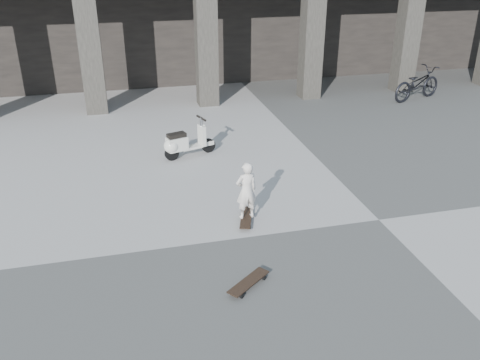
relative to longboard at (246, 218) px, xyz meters
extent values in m
plane|color=#474745|center=(2.53, -0.59, -0.07)|extent=(90.00, 90.00, 0.00)
cube|color=#292722|center=(-2.83, 7.91, 1.93)|extent=(0.65, 0.65, 4.00)
cube|color=#292722|center=(0.74, 7.91, 1.93)|extent=(0.65, 0.65, 4.00)
cube|color=#292722|center=(4.31, 7.91, 1.93)|extent=(0.65, 0.65, 4.00)
cube|color=#292722|center=(7.88, 7.91, 1.93)|extent=(0.65, 0.65, 4.00)
cube|color=black|center=(0.00, 0.00, 0.01)|extent=(0.47, 0.89, 0.02)
cube|color=#B2B2B7|center=(0.10, 0.29, -0.03)|extent=(0.19, 0.10, 0.03)
cube|color=#B2B2B7|center=(-0.10, -0.29, -0.03)|extent=(0.19, 0.10, 0.03)
cylinder|color=black|center=(0.01, 0.32, -0.04)|extent=(0.05, 0.07, 0.06)
cylinder|color=black|center=(0.18, 0.26, -0.04)|extent=(0.05, 0.07, 0.06)
cylinder|color=black|center=(-0.18, -0.26, -0.04)|extent=(0.05, 0.07, 0.06)
cylinder|color=black|center=(-0.01, -0.32, -0.04)|extent=(0.05, 0.07, 0.06)
cube|color=black|center=(-0.49, -2.02, 0.02)|extent=(0.79, 0.68, 0.02)
cube|color=#B2B2B7|center=(-0.26, -1.83, -0.02)|extent=(0.16, 0.18, 0.03)
cube|color=#B2B2B7|center=(-0.72, -2.20, -0.02)|extent=(0.16, 0.18, 0.03)
cylinder|color=black|center=(-0.32, -1.76, -0.03)|extent=(0.08, 0.07, 0.07)
cylinder|color=black|center=(-0.20, -1.91, -0.03)|extent=(0.08, 0.07, 0.07)
cylinder|color=black|center=(-0.78, -2.12, -0.03)|extent=(0.08, 0.07, 0.07)
cylinder|color=black|center=(-0.66, -2.27, -0.03)|extent=(0.08, 0.07, 0.07)
imported|color=silver|center=(0.00, 0.00, 0.59)|extent=(0.45, 0.32, 1.14)
cylinder|color=black|center=(-0.04, 3.69, 0.11)|extent=(0.37, 0.19, 0.36)
cylinder|color=black|center=(-1.02, 3.38, 0.11)|extent=(0.37, 0.19, 0.36)
cube|color=beige|center=(-0.50, 3.54, 0.16)|extent=(0.58, 0.38, 0.06)
cube|color=beige|center=(-0.87, 3.43, 0.34)|extent=(0.56, 0.42, 0.34)
sphere|color=beige|center=(-1.02, 3.38, 0.31)|extent=(0.38, 0.38, 0.38)
cube|color=black|center=(-0.87, 3.43, 0.56)|extent=(0.50, 0.36, 0.09)
cube|color=beige|center=(-0.21, 3.63, 0.43)|extent=(0.18, 0.32, 0.52)
cube|color=beige|center=(-0.04, 3.69, 0.18)|extent=(0.30, 0.20, 0.11)
cylinder|color=#B2B2B7|center=(-0.21, 3.63, 0.76)|extent=(0.10, 0.10, 0.27)
cylinder|color=black|center=(-0.21, 3.63, 0.88)|extent=(0.19, 0.45, 0.05)
sphere|color=white|center=(-0.16, 3.65, 0.65)|extent=(0.11, 0.11, 0.11)
imported|color=black|center=(7.75, 6.71, 0.49)|extent=(2.23, 1.39, 1.11)
camera|label=1|loc=(-2.20, -8.30, 4.85)|focal=38.00mm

